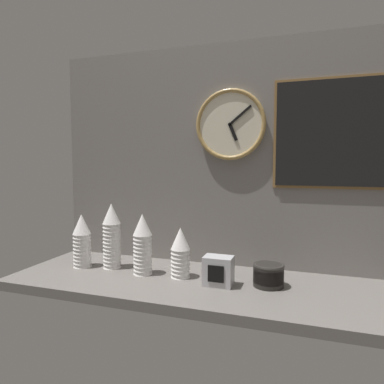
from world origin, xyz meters
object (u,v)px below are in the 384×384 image
Objects in this scene: menu_board at (331,133)px; cup_stack_far_left at (82,240)px; cup_stack_center_left at (142,244)px; cup_stack_center at (180,252)px; cup_stack_left at (112,236)px; wall_clock at (230,125)px; bowl_stack_right at (268,274)px; napkin_dispenser at (218,271)px.

cup_stack_far_left is at bearing -167.82° from menu_board.
cup_stack_center_left is at bearing -1.98° from cup_stack_far_left.
cup_stack_center is 49.70cm from cup_stack_far_left.
cup_stack_left is 0.93× the size of wall_clock.
bowl_stack_right is 68.97cm from wall_clock.
cup_stack_left reaches higher than cup_stack_far_left.
cup_stack_center is 0.46× the size of menu_board.
cup_stack_center is at bearing -4.25° from cup_stack_left.
cup_stack_far_left is (-14.31, -3.19, -2.61)cm from cup_stack_left.
cup_stack_center_left is (-17.42, -1.67, 2.61)cm from cup_stack_center.
napkin_dispenser is (1.39, -26.76, -61.14)cm from wall_clock.
cup_stack_far_left reaches higher than cup_stack_center.
cup_stack_center is at bearing 165.85° from napkin_dispenser.
cup_stack_center_left is 36.27cm from napkin_dispenser.
cup_stack_far_left is 68.05cm from napkin_dispenser.
cup_stack_center is (35.35, -2.63, -4.36)cm from cup_stack_left.
napkin_dispenser is (-42.11, -27.65, -56.02)cm from menu_board.
cup_stack_left is 0.64× the size of menu_board.
cup_stack_center_left reaches higher than cup_stack_center.
wall_clock reaches higher than cup_stack_far_left.
cup_stack_left is 2.58× the size of napkin_dispenser.
menu_board reaches higher than cup_stack_center_left.
menu_board is 4.05× the size of napkin_dispenser.
wall_clock is at bearing 92.98° from napkin_dispenser.
cup_stack_center_left is at bearing -13.49° from cup_stack_left.
wall_clock reaches higher than napkin_dispenser.
cup_stack_center is 62.62cm from wall_clock.
cup_stack_far_left is 2.14× the size of napkin_dispenser.
wall_clock is (51.89, 19.61, 51.80)cm from cup_stack_left.
napkin_dispenser is at bearing -164.58° from bowl_stack_right.
bowl_stack_right is at bearing -45.96° from wall_clock.
cup_stack_center is 1.85× the size of napkin_dispenser.
cup_stack_center_left reaches higher than cup_stack_far_left.
wall_clock is at bearing 35.16° from cup_stack_center_left.
cup_stack_left reaches higher than napkin_dispenser.
menu_board is at bearing 33.29° from napkin_dispenser.
cup_stack_far_left is at bearing -167.45° from cup_stack_left.
bowl_stack_right is 1.05× the size of napkin_dispenser.
cup_stack_center is 1.75× the size of bowl_stack_right.
wall_clock is (66.20, 22.80, 54.41)cm from cup_stack_far_left.
menu_board is (43.51, 0.89, -5.12)cm from wall_clock.
cup_stack_center is 82.13cm from menu_board.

